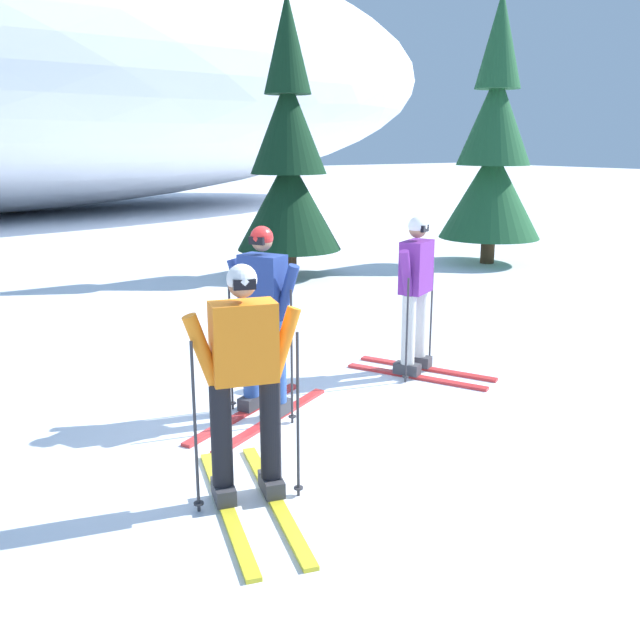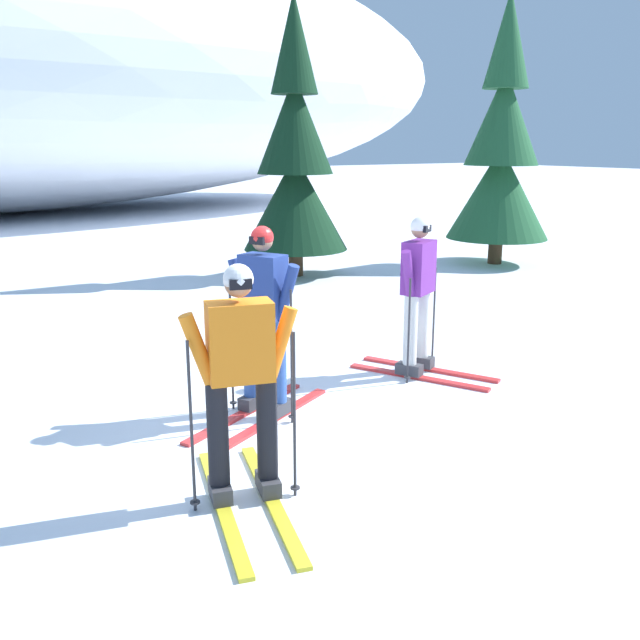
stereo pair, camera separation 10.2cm
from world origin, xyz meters
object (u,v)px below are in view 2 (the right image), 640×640
(skier_orange_jacket, at_px, (241,381))
(skier_purple_jacket, at_px, (418,293))
(skier_navy_jacket, at_px, (263,319))
(pine_tree_far_right, at_px, (501,154))
(pine_tree_center_right, at_px, (295,162))

(skier_orange_jacket, bearing_deg, skier_purple_jacket, 27.89)
(skier_navy_jacket, xyz_separation_m, skier_purple_jacket, (1.98, 0.16, -0.02))
(skier_orange_jacket, distance_m, pine_tree_far_right, 10.98)
(pine_tree_center_right, bearing_deg, skier_orange_jacket, -122.98)
(skier_navy_jacket, distance_m, skier_orange_jacket, 1.63)
(skier_navy_jacket, xyz_separation_m, pine_tree_center_right, (3.83, 5.92, 1.21))
(skier_purple_jacket, height_order, pine_tree_far_right, pine_tree_far_right)
(skier_navy_jacket, distance_m, pine_tree_far_right, 9.50)
(skier_purple_jacket, bearing_deg, skier_orange_jacket, -152.11)
(pine_tree_center_right, bearing_deg, pine_tree_far_right, -14.35)
(skier_navy_jacket, bearing_deg, pine_tree_center_right, 57.08)
(skier_navy_jacket, relative_size, skier_purple_jacket, 1.02)
(skier_purple_jacket, distance_m, pine_tree_center_right, 6.17)
(pine_tree_center_right, bearing_deg, skier_purple_jacket, -107.85)
(skier_purple_jacket, height_order, pine_tree_center_right, pine_tree_center_right)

